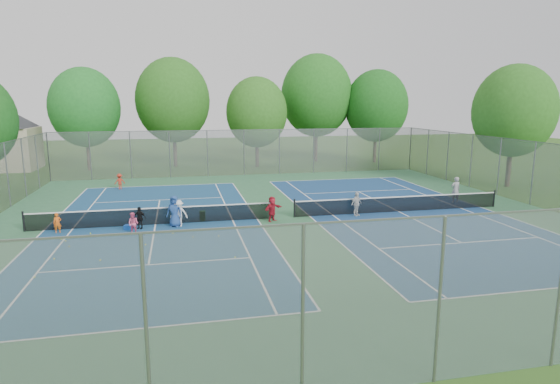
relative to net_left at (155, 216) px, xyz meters
The scene contains 39 objects.
ground 7.01m from the net_left, ahead, with size 120.00×120.00×0.00m, color #2E581B.
court_pad 7.01m from the net_left, ahead, with size 32.00×32.00×0.01m, color #316842.
court_left 0.44m from the net_left, ahead, with size 10.97×23.77×0.01m, color navy.
court_right 14.01m from the net_left, ahead, with size 10.97×23.77×0.01m, color navy.
net_left is the anchor object (origin of this frame).
net_right 14.00m from the net_left, ahead, with size 12.87×0.10×0.91m, color black.
fence_north 17.53m from the net_left, 66.37° to the left, with size 32.00×0.10×4.00m, color gray.
fence_south 17.53m from the net_left, 66.37° to the right, with size 32.00×0.10×4.00m, color gray.
fence_east 23.05m from the net_left, ahead, with size 32.00×0.10×4.00m, color gray.
house 28.55m from the net_left, 122.01° to the left, with size 11.03×11.03×7.30m.
tree_nw 23.72m from the net_left, 107.65° to the left, with size 6.40×6.40×9.58m.
tree_nl 23.81m from the net_left, 87.51° to the left, with size 7.20×7.20×10.69m.
tree_nc 23.38m from the net_left, 66.80° to the left, with size 6.00×6.00×8.85m.
tree_nr 29.59m from the net_left, 56.31° to the left, with size 7.60×7.60×11.42m.
tree_ne 31.60m from the net_left, 45.00° to the left, with size 6.60×6.60×9.77m.
tree_side_e 27.20m from the net_left, 12.99° to the left, with size 6.00×6.00×9.20m.
ball_crate 1.57m from the net_left, 150.76° to the right, with size 0.31×0.31×0.27m, color #1750B3.
ball_hopper 2.51m from the net_left, ahead, with size 0.29×0.29×0.58m, color green.
student_a 4.71m from the net_left, behind, with size 0.37×0.24×1.02m, color orange.
student_b 1.93m from the net_left, 119.73° to the right, with size 0.54×0.42×1.11m, color #EF5D89.
student_c 1.41m from the net_left, 25.70° to the right, with size 0.91×0.52×1.41m, color silver.
student_d 1.00m from the net_left, 138.39° to the right, with size 0.68×0.28×1.16m, color black.
student_e 1.24m from the net_left, 30.48° to the right, with size 0.81×0.53×1.66m, color navy.
student_f 6.25m from the net_left, ahead, with size 1.29×0.41×1.39m, color #AF1929.
child_far_baseline 11.49m from the net_left, 105.22° to the left, with size 0.76×0.44×1.18m, color red.
instructor 18.85m from the net_left, ahead, with size 0.61×0.40×1.68m, color #959598.
teen_court_b 11.17m from the net_left, ahead, with size 0.81×0.34×1.39m, color silver.
tennis_ball_0 4.32m from the net_left, 43.99° to the right, with size 0.07×0.07×0.07m, color gold.
tennis_ball_1 3.31m from the net_left, 158.19° to the right, with size 0.07×0.07×0.07m, color #D3F238.
tennis_ball_2 2.31m from the net_left, 66.04° to the right, with size 0.07×0.07×0.07m, color yellow.
tennis_ball_3 7.21m from the net_left, 60.92° to the right, with size 0.07×0.07×0.07m, color #C8ED37.
tennis_ball_4 4.60m from the net_left, 149.88° to the right, with size 0.07×0.07×0.07m, color #C5DE33.
tennis_ball_5 6.26m from the net_left, 128.07° to the right, with size 0.07×0.07×0.07m, color yellow.
tennis_ball_6 4.67m from the net_left, 155.26° to the right, with size 0.07×0.07×0.07m, color #BADC33.
tennis_ball_7 3.49m from the net_left, 57.24° to the right, with size 0.07×0.07×0.07m, color gold.
tennis_ball_8 3.72m from the net_left, 94.35° to the right, with size 0.07×0.07×0.07m, color yellow.
tennis_ball_9 4.87m from the net_left, 138.11° to the right, with size 0.07×0.07×0.07m, color #B9CB2F.
tennis_ball_10 5.85m from the net_left, 109.64° to the right, with size 0.07×0.07×0.07m, color yellow.
tennis_ball_11 8.06m from the net_left, 120.14° to the right, with size 0.07×0.07×0.07m, color #C9EE37.
Camera 1 is at (-5.63, -24.91, 6.45)m, focal length 30.00 mm.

